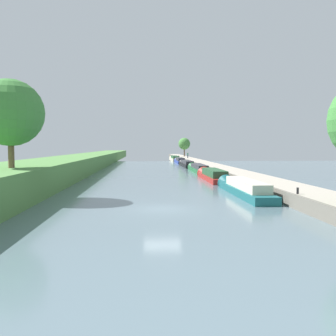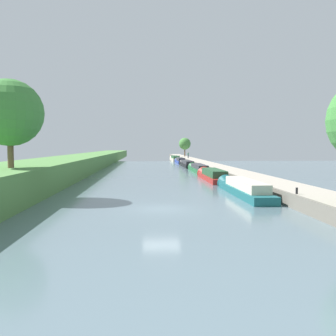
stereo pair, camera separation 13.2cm
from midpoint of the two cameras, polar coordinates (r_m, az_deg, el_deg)
name	(u,v)px [view 2 (the right image)]	position (r m, az deg, el deg)	size (l,w,h in m)	color
ground_plane	(161,209)	(24.94, -0.87, -6.37)	(160.00, 160.00, 0.00)	slate
right_towpath	(320,201)	(27.62, 22.60, -4.71)	(3.79, 260.00, 0.93)	#A89E8E
stone_quay	(291,201)	(26.80, 18.71, -4.82)	(0.25, 260.00, 0.98)	#6B665B
narrowboat_teal	(242,188)	(33.18, 11.51, -3.04)	(1.91, 13.56, 1.96)	#195B60
narrowboat_red	(212,175)	(47.04, 6.89, -1.12)	(2.16, 12.83, 2.13)	maroon
narrowboat_green	(198,168)	(61.56, 4.75, -0.07)	(1.89, 14.80, 1.87)	#1E6033
narrowboat_black	(187,164)	(77.45, 2.94, 0.65)	(1.89, 15.80, 1.86)	black
narrowboat_blue	(180,161)	(93.23, 1.92, 1.13)	(1.90, 12.42, 1.95)	#283D93
narrowboat_cream	(175,159)	(107.73, 1.10, 1.46)	(2.14, 16.35, 2.09)	beige
tree_rightbank_midnear	(185,144)	(120.18, 2.65, 3.77)	(3.85, 3.85, 6.04)	brown
tree_leftbank_downstream	(10,113)	(31.89, -23.24, 7.86)	(5.28, 5.28, 7.01)	brown
person_walking	(188,155)	(103.28, 3.18, 2.04)	(0.34, 0.34, 1.66)	#282D42
mooring_bollard_near	(297,191)	(27.01, 19.46, -3.35)	(0.16, 0.16, 0.45)	black
mooring_bollard_far	(179,156)	(115.55, 1.78, 1.86)	(0.16, 0.16, 0.45)	black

